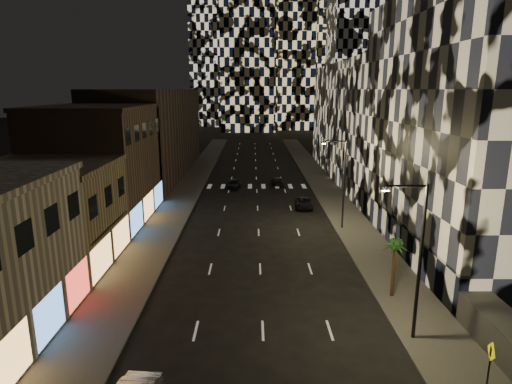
{
  "coord_description": "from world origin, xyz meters",
  "views": [
    {
      "loc": [
        -0.58,
        -11.83,
        13.99
      ],
      "look_at": [
        -0.32,
        21.4,
        6.0
      ],
      "focal_mm": 30.0,
      "sensor_mm": 36.0,
      "label": 1
    }
  ],
  "objects_px": {
    "ped_sign": "(490,360)",
    "palm_tree": "(395,249)",
    "car_dark_rightlane": "(304,203)",
    "streetlight_far": "(342,178)",
    "car_dark_oncoming": "(278,181)",
    "car_dark_midlane": "(234,184)",
    "streetlight_near": "(416,252)"
  },
  "relations": [
    {
      "from": "car_dark_rightlane",
      "to": "ped_sign",
      "type": "distance_m",
      "value": 33.29
    },
    {
      "from": "streetlight_far",
      "to": "car_dark_oncoming",
      "type": "relative_size",
      "value": 2.23
    },
    {
      "from": "streetlight_near",
      "to": "car_dark_midlane",
      "type": "distance_m",
      "value": 40.77
    },
    {
      "from": "car_dark_rightlane",
      "to": "palm_tree",
      "type": "xyz_separation_m",
      "value": [
        3.35,
        -22.92,
        2.92
      ]
    },
    {
      "from": "streetlight_far",
      "to": "palm_tree",
      "type": "distance_m",
      "value": 15.02
    },
    {
      "from": "ped_sign",
      "to": "palm_tree",
      "type": "xyz_separation_m",
      "value": [
        -1.14,
        10.03,
        1.44
      ]
    },
    {
      "from": "car_dark_midlane",
      "to": "car_dark_oncoming",
      "type": "bearing_deg",
      "value": 25.29
    },
    {
      "from": "streetlight_near",
      "to": "streetlight_far",
      "type": "distance_m",
      "value": 20.0
    },
    {
      "from": "streetlight_near",
      "to": "ped_sign",
      "type": "bearing_deg",
      "value": -70.07
    },
    {
      "from": "palm_tree",
      "to": "car_dark_rightlane",
      "type": "bearing_deg",
      "value": 98.32
    },
    {
      "from": "streetlight_near",
      "to": "palm_tree",
      "type": "distance_m",
      "value": 5.46
    },
    {
      "from": "car_dark_midlane",
      "to": "palm_tree",
      "type": "bearing_deg",
      "value": -62.27
    },
    {
      "from": "streetlight_far",
      "to": "car_dark_oncoming",
      "type": "height_order",
      "value": "streetlight_far"
    },
    {
      "from": "streetlight_near",
      "to": "car_dark_midlane",
      "type": "bearing_deg",
      "value": 106.74
    },
    {
      "from": "car_dark_midlane",
      "to": "car_dark_rightlane",
      "type": "distance_m",
      "value": 14.0
    },
    {
      "from": "car_dark_oncoming",
      "to": "car_dark_rightlane",
      "type": "relative_size",
      "value": 0.93
    },
    {
      "from": "ped_sign",
      "to": "car_dark_rightlane",
      "type": "bearing_deg",
      "value": 110.66
    },
    {
      "from": "car_dark_oncoming",
      "to": "car_dark_midlane",
      "type": "bearing_deg",
      "value": 15.14
    },
    {
      "from": "car_dark_midlane",
      "to": "palm_tree",
      "type": "height_order",
      "value": "palm_tree"
    },
    {
      "from": "streetlight_near",
      "to": "streetlight_far",
      "type": "bearing_deg",
      "value": 90.0
    },
    {
      "from": "streetlight_near",
      "to": "car_dark_rightlane",
      "type": "bearing_deg",
      "value": 95.51
    },
    {
      "from": "streetlight_near",
      "to": "streetlight_far",
      "type": "height_order",
      "value": "same"
    },
    {
      "from": "ped_sign",
      "to": "streetlight_near",
      "type": "bearing_deg",
      "value": 122.83
    },
    {
      "from": "streetlight_near",
      "to": "car_dark_oncoming",
      "type": "height_order",
      "value": "streetlight_near"
    },
    {
      "from": "streetlight_far",
      "to": "ped_sign",
      "type": "distance_m",
      "value": 25.2
    },
    {
      "from": "streetlight_near",
      "to": "ped_sign",
      "type": "xyz_separation_m",
      "value": [
        1.79,
        -4.92,
        -3.27
      ]
    },
    {
      "from": "car_dark_rightlane",
      "to": "ped_sign",
      "type": "height_order",
      "value": "ped_sign"
    },
    {
      "from": "streetlight_far",
      "to": "ped_sign",
      "type": "height_order",
      "value": "streetlight_far"
    },
    {
      "from": "car_dark_oncoming",
      "to": "car_dark_rightlane",
      "type": "height_order",
      "value": "car_dark_rightlane"
    },
    {
      "from": "car_dark_midlane",
      "to": "car_dark_oncoming",
      "type": "relative_size",
      "value": 0.98
    },
    {
      "from": "streetlight_far",
      "to": "car_dark_rightlane",
      "type": "height_order",
      "value": "streetlight_far"
    },
    {
      "from": "streetlight_far",
      "to": "ped_sign",
      "type": "relative_size",
      "value": 3.18
    }
  ]
}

